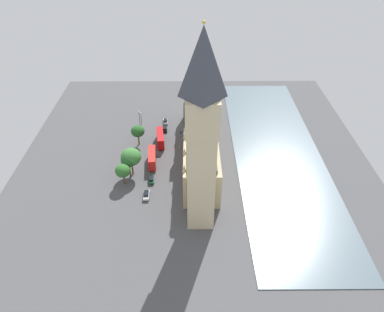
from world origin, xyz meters
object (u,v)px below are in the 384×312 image
at_px(car_black_far_end, 165,129).
at_px(pedestrian_near_tower, 181,132).
at_px(street_lamp_slot_12, 139,116).
at_px(street_lamp_slot_13, 141,116).
at_px(car_dark_green_kerbside, 151,179).
at_px(plane_tree_midblock, 123,171).
at_px(parliament_building, 200,135).
at_px(plane_tree_by_river_gate, 131,157).
at_px(plane_tree_slot_10, 129,160).
at_px(clock_tower, 202,136).
at_px(double_decker_bus_corner, 160,138).
at_px(double_decker_bus_opposite_hall, 152,158).
at_px(pedestrian_leading, 179,148).
at_px(plane_tree_slot_11, 138,131).
at_px(car_white_under_trees, 166,121).
at_px(car_silver_trailing, 146,195).

distance_m(car_black_far_end, pedestrian_near_tower, 7.04).
distance_m(street_lamp_slot_12, street_lamp_slot_13, 1.30).
height_order(car_dark_green_kerbside, plane_tree_midblock, plane_tree_midblock).
xyz_separation_m(parliament_building, street_lamp_slot_13, (24.34, -20.45, -3.63)).
height_order(plane_tree_by_river_gate, plane_tree_slot_10, plane_tree_by_river_gate).
height_order(clock_tower, street_lamp_slot_13, clock_tower).
bearing_deg(car_dark_green_kerbside, car_black_far_end, 79.22).
xyz_separation_m(double_decker_bus_corner, car_dark_green_kerbside, (1.76, 22.73, -1.75)).
bearing_deg(double_decker_bus_opposite_hall, pedestrian_leading, -141.42).
relative_size(clock_tower, street_lamp_slot_13, 10.30).
height_order(plane_tree_slot_10, plane_tree_slot_11, plane_tree_slot_10).
relative_size(clock_tower, car_black_far_end, 14.11).
relative_size(pedestrian_leading, street_lamp_slot_12, 0.25).
bearing_deg(pedestrian_leading, car_white_under_trees, -50.66).
bearing_deg(car_black_far_end, car_dark_green_kerbside, -99.89).
height_order(double_decker_bus_opposite_hall, pedestrian_near_tower, double_decker_bus_opposite_hall).
distance_m(car_silver_trailing, plane_tree_slot_10, 13.79).
bearing_deg(clock_tower, pedestrian_near_tower, -81.91).
height_order(car_dark_green_kerbside, plane_tree_by_river_gate, plane_tree_by_river_gate).
xyz_separation_m(clock_tower, plane_tree_slot_10, (23.83, -20.72, -23.56)).
bearing_deg(double_decker_bus_opposite_hall, car_black_far_end, -102.64).
bearing_deg(car_silver_trailing, car_dark_green_kerbside, -97.94).
bearing_deg(pedestrian_near_tower, parliament_building, 18.24).
xyz_separation_m(plane_tree_midblock, street_lamp_slot_12, (-1.10, -37.77, -0.88)).
relative_size(pedestrian_near_tower, plane_tree_by_river_gate, 0.15).
height_order(double_decker_bus_opposite_hall, plane_tree_slot_10, plane_tree_slot_10).
distance_m(double_decker_bus_corner, pedestrian_leading, 8.65).
xyz_separation_m(parliament_building, car_dark_green_kerbside, (17.03, 17.05, -6.79)).
distance_m(pedestrian_leading, plane_tree_slot_11, 17.20).
relative_size(pedestrian_leading, plane_tree_slot_11, 0.21).
height_order(car_silver_trailing, street_lamp_slot_12, street_lamp_slot_12).
relative_size(plane_tree_by_river_gate, plane_tree_midblock, 1.33).
bearing_deg(parliament_building, plane_tree_slot_11, -12.61).
distance_m(car_white_under_trees, street_lamp_slot_13, 10.73).
xyz_separation_m(pedestrian_near_tower, plane_tree_slot_11, (16.24, 7.60, 5.36)).
relative_size(plane_tree_midblock, plane_tree_slot_11, 0.95).
bearing_deg(plane_tree_midblock, car_black_far_end, -109.55).
bearing_deg(street_lamp_slot_12, car_silver_trailing, 98.95).
relative_size(double_decker_bus_opposite_hall, plane_tree_by_river_gate, 1.02).
relative_size(car_dark_green_kerbside, pedestrian_near_tower, 3.07).
relative_size(double_decker_bus_corner, pedestrian_leading, 6.28).
bearing_deg(car_dark_green_kerbside, parliament_building, 39.32).
bearing_deg(plane_tree_by_river_gate, car_white_under_trees, -105.81).
distance_m(car_white_under_trees, plane_tree_by_river_gate, 36.20).
distance_m(pedestrian_leading, street_lamp_slot_12, 24.99).
relative_size(clock_tower, plane_tree_by_river_gate, 5.67).
height_order(double_decker_bus_corner, pedestrian_near_tower, double_decker_bus_corner).
distance_m(clock_tower, car_black_far_end, 59.88).
xyz_separation_m(parliament_building, clock_tower, (0.67, 35.09, 22.88)).
xyz_separation_m(street_lamp_slot_12, street_lamp_slot_13, (-0.59, -0.93, -0.70)).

